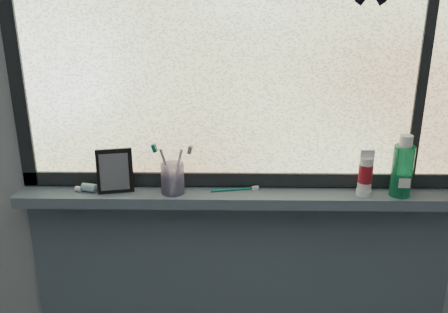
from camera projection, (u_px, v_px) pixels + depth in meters
name	position (u px, v px, depth m)	size (l,w,h in m)	color
wall_back	(243.00, 124.00, 1.77)	(3.00, 0.01, 2.50)	#9EA3A8
windowsill	(243.00, 197.00, 1.79)	(1.62, 0.14, 0.04)	#505D6A
sill_apron	(241.00, 305.00, 2.02)	(1.62, 0.02, 0.98)	#505D6A
window_pane	(245.00, 45.00, 1.66)	(1.50, 0.01, 1.00)	silver
frame_bottom	(243.00, 179.00, 1.82)	(1.60, 0.03, 0.05)	black
frame_left	(13.00, 45.00, 1.66)	(0.05, 0.03, 1.10)	black
frame_mullion	(426.00, 46.00, 1.64)	(0.04, 0.03, 1.00)	black
vanity_mirror	(115.00, 171.00, 1.76)	(0.13, 0.06, 0.16)	black
toothpaste_tube	(94.00, 188.00, 1.78)	(0.17, 0.04, 0.03)	silver
toothbrush_cup	(173.00, 178.00, 1.76)	(0.08, 0.08, 0.11)	#AEA1D6
toothbrush_lying	(232.00, 189.00, 1.79)	(0.19, 0.02, 0.01)	#0B6A62
mouthwash_bottle	(403.00, 166.00, 1.72)	(0.07, 0.07, 0.18)	#1B8E5B
cream_tube	(366.00, 171.00, 1.73)	(0.05, 0.05, 0.12)	silver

